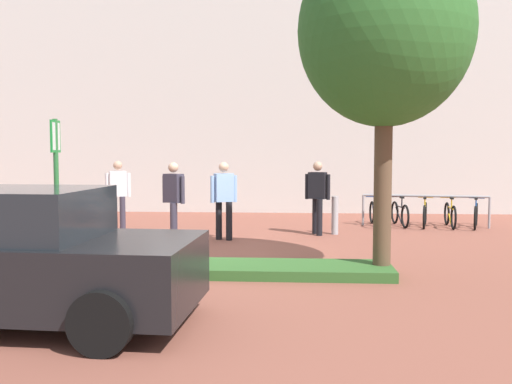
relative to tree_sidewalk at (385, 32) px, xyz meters
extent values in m
plane|color=brown|center=(-2.96, 1.82, -3.80)|extent=(60.00, 60.00, 0.00)
cube|color=silver|center=(-2.96, 9.60, 1.20)|extent=(28.00, 1.20, 10.00)
cube|color=#336028|center=(-3.34, -0.10, -3.72)|extent=(7.00, 1.10, 0.16)
cylinder|color=brown|center=(0.00, 0.00, -2.43)|extent=(0.28, 0.28, 2.74)
ellipsoid|color=#2D6628|center=(0.00, 0.00, 0.02)|extent=(2.70, 2.70, 2.97)
cylinder|color=#2D7238|center=(-5.23, -0.10, -2.56)|extent=(0.08, 0.08, 2.48)
cube|color=#198C33|center=(-5.23, -0.10, -1.60)|extent=(0.04, 0.36, 0.52)
cube|color=white|center=(-5.23, -0.10, -1.60)|extent=(0.04, 0.30, 0.44)
torus|color=black|center=(-5.82, -0.10, -3.47)|extent=(0.66, 0.20, 0.66)
torus|color=black|center=(-4.83, 0.13, -3.47)|extent=(0.66, 0.20, 0.66)
cylinder|color=silver|center=(-5.33, 0.01, -3.25)|extent=(0.82, 0.22, 0.04)
cylinder|color=silver|center=(-5.23, 0.04, -3.50)|extent=(0.60, 0.17, 0.44)
cylinder|color=silver|center=(-5.51, -0.03, -3.13)|extent=(0.04, 0.04, 0.28)
cube|color=black|center=(-5.51, -0.03, -2.97)|extent=(0.21, 0.12, 0.05)
cylinder|color=silver|center=(-4.95, 0.10, -2.99)|extent=(0.13, 0.42, 0.04)
cylinder|color=#99999E|center=(0.44, 6.12, -3.40)|extent=(0.06, 0.06, 0.80)
cylinder|color=#99999E|center=(3.56, 5.68, -3.40)|extent=(0.06, 0.06, 0.80)
cylinder|color=#99999E|center=(2.00, 5.90, -3.00)|extent=(3.13, 0.50, 0.06)
torus|color=black|center=(0.76, 5.57, -3.49)|extent=(0.08, 0.61, 0.61)
torus|color=black|center=(0.72, 6.50, -3.49)|extent=(0.08, 0.61, 0.61)
cylinder|color=#194CA5|center=(0.74, 6.03, -3.29)|extent=(0.07, 0.77, 0.03)
cylinder|color=#194CA5|center=(0.74, 6.13, -3.53)|extent=(0.06, 0.56, 0.40)
cylinder|color=#194CA5|center=(0.75, 5.87, -3.18)|extent=(0.03, 0.03, 0.26)
cube|color=black|center=(0.75, 5.87, -3.03)|extent=(0.08, 0.19, 0.05)
cylinder|color=#194CA5|center=(0.73, 6.39, -3.05)|extent=(0.39, 0.05, 0.04)
torus|color=black|center=(1.43, 5.56, -3.49)|extent=(0.12, 0.61, 0.61)
torus|color=black|center=(1.33, 6.49, -3.49)|extent=(0.12, 0.61, 0.61)
cylinder|color=black|center=(1.38, 6.03, -3.29)|extent=(0.12, 0.77, 0.03)
cylinder|color=black|center=(1.37, 6.12, -3.53)|extent=(0.09, 0.56, 0.40)
cylinder|color=black|center=(1.40, 5.86, -3.18)|extent=(0.03, 0.03, 0.26)
cube|color=black|center=(1.40, 5.86, -3.03)|extent=(0.09, 0.19, 0.05)
cylinder|color=black|center=(1.34, 6.38, -3.05)|extent=(0.39, 0.08, 0.04)
torus|color=black|center=(1.88, 5.44, -3.49)|extent=(0.21, 0.60, 0.61)
torus|color=black|center=(2.11, 6.35, -3.49)|extent=(0.21, 0.60, 0.61)
cylinder|color=gold|center=(2.00, 5.89, -3.29)|extent=(0.22, 0.75, 0.03)
cylinder|color=gold|center=(2.02, 5.98, -3.53)|extent=(0.17, 0.55, 0.40)
cylinder|color=gold|center=(1.95, 5.73, -3.18)|extent=(0.03, 0.03, 0.26)
cube|color=black|center=(1.95, 5.73, -3.03)|extent=(0.12, 0.20, 0.05)
cylinder|color=gold|center=(2.08, 6.24, -3.05)|extent=(0.38, 0.13, 0.04)
torus|color=black|center=(2.59, 5.38, -3.49)|extent=(0.11, 0.61, 0.61)
torus|color=black|center=(2.66, 6.31, -3.49)|extent=(0.11, 0.61, 0.61)
cylinder|color=gold|center=(2.62, 5.85, -3.29)|extent=(0.10, 0.77, 0.03)
cylinder|color=gold|center=(2.63, 5.94, -3.53)|extent=(0.08, 0.56, 0.40)
cylinder|color=gold|center=(2.61, 5.68, -3.18)|extent=(0.03, 0.03, 0.26)
cube|color=black|center=(2.61, 5.68, -3.03)|extent=(0.09, 0.19, 0.05)
cylinder|color=gold|center=(2.66, 6.20, -3.05)|extent=(0.39, 0.07, 0.04)
torus|color=black|center=(3.10, 5.33, -3.49)|extent=(0.25, 0.59, 0.61)
torus|color=black|center=(3.40, 6.21, -3.49)|extent=(0.25, 0.59, 0.61)
cylinder|color=#194CA5|center=(3.25, 5.77, -3.29)|extent=(0.28, 0.74, 0.03)
cylinder|color=#194CA5|center=(3.28, 5.86, -3.53)|extent=(0.21, 0.54, 0.40)
cylinder|color=#194CA5|center=(3.20, 5.61, -3.18)|extent=(0.03, 0.03, 0.26)
cube|color=black|center=(3.20, 5.61, -3.03)|extent=(0.13, 0.20, 0.05)
cylinder|color=#194CA5|center=(3.37, 6.11, -3.05)|extent=(0.38, 0.16, 0.04)
cylinder|color=#ADADB2|center=(-0.43, 4.39, -3.35)|extent=(0.16, 0.16, 0.90)
cylinder|color=#383342|center=(-5.82, 4.70, -3.37)|extent=(0.14, 0.14, 0.85)
cylinder|color=#383342|center=(-5.59, 4.62, -3.37)|extent=(0.14, 0.14, 0.85)
cube|color=white|center=(-5.71, 4.66, -2.64)|extent=(0.46, 0.37, 0.62)
cylinder|color=white|center=(-5.95, 4.56, -2.67)|extent=(0.09, 0.09, 0.59)
cylinder|color=white|center=(-5.47, 4.76, -2.67)|extent=(0.09, 0.09, 0.59)
sphere|color=tan|center=(-5.71, 4.66, -2.19)|extent=(0.22, 0.22, 0.22)
cylinder|color=black|center=(-3.05, 3.41, -3.37)|extent=(0.14, 0.14, 0.85)
cylinder|color=black|center=(-2.81, 3.32, -3.37)|extent=(0.14, 0.14, 0.85)
cube|color=#8CB2E5|center=(-2.93, 3.37, -2.64)|extent=(0.46, 0.38, 0.62)
cylinder|color=#8CB2E5|center=(-3.17, 3.26, -2.67)|extent=(0.09, 0.09, 0.59)
cylinder|color=#8CB2E5|center=(-2.70, 3.48, -2.67)|extent=(0.09, 0.09, 0.59)
sphere|color=tan|center=(-2.93, 3.37, -2.19)|extent=(0.22, 0.22, 0.22)
cylinder|color=#383342|center=(-3.98, 2.95, -3.37)|extent=(0.14, 0.14, 0.85)
cylinder|color=#383342|center=(-4.02, 3.24, -3.37)|extent=(0.14, 0.14, 0.85)
cube|color=#383342|center=(-4.00, 3.09, -2.64)|extent=(0.47, 0.41, 0.62)
cylinder|color=#383342|center=(-3.77, 2.97, -2.67)|extent=(0.09, 0.09, 0.59)
cylinder|color=#383342|center=(-4.22, 3.22, -2.67)|extent=(0.09, 0.09, 0.59)
sphere|color=tan|center=(-4.00, 3.09, -2.19)|extent=(0.22, 0.22, 0.22)
cylinder|color=black|center=(-0.89, 4.43, -3.37)|extent=(0.14, 0.14, 0.85)
cylinder|color=black|center=(-0.80, 4.15, -3.37)|extent=(0.14, 0.14, 0.85)
cube|color=black|center=(-0.84, 4.29, -2.64)|extent=(0.46, 0.36, 0.62)
cylinder|color=black|center=(-1.09, 4.38, -2.67)|extent=(0.09, 0.09, 0.59)
cylinder|color=black|center=(-0.60, 4.20, -2.67)|extent=(0.09, 0.09, 0.59)
sphere|color=tan|center=(-0.84, 4.29, -2.19)|extent=(0.22, 0.22, 0.22)
cube|color=black|center=(-4.64, -2.86, -3.20)|extent=(4.39, 2.02, 0.76)
cylinder|color=black|center=(-3.14, -2.03, -3.48)|extent=(0.65, 0.25, 0.64)
cylinder|color=black|center=(-3.23, -3.83, -3.48)|extent=(0.65, 0.25, 0.64)
camera|label=1|loc=(-1.40, -9.09, -1.84)|focal=40.12mm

